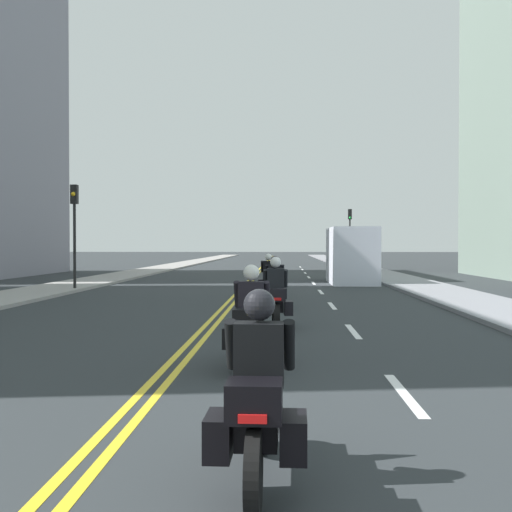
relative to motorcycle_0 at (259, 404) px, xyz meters
name	(u,v)px	position (x,y,z in m)	size (l,w,h in m)	color
ground_plane	(260,271)	(-1.54, 43.22, -0.65)	(264.00, 264.00, 0.00)	#2A2F32
sidewalk_left	(154,270)	(-9.57, 43.22, -0.59)	(2.86, 144.00, 0.12)	gray
sidewalk_right	(366,270)	(6.50, 43.22, -0.59)	(2.86, 144.00, 0.12)	gray
centreline_yellow_inner	(258,270)	(-1.66, 43.22, -0.65)	(0.12, 132.00, 0.01)	yellow
centreline_yellow_outer	(261,270)	(-1.42, 43.22, -0.65)	(0.12, 132.00, 0.01)	yellow
lane_dashes_white	(317,287)	(1.77, 24.22, -0.65)	(0.14, 56.40, 0.01)	silver
motorcycle_0	(259,404)	(0.00, 0.00, 0.00)	(0.77, 2.08, 1.57)	black
motorcycle_1	(251,325)	(-0.31, 4.98, 0.01)	(0.78, 2.29, 1.62)	black
motorcycle_2	(276,300)	(0.03, 9.85, 0.00)	(0.78, 2.12, 1.65)	black
motorcycle_3	(275,287)	(-0.04, 14.35, 0.00)	(0.77, 2.10, 1.60)	black
motorcycle_4	(268,279)	(-0.33, 18.92, 0.01)	(0.77, 2.20, 1.60)	black
traffic_light_near	(74,217)	(-8.54, 21.41, 2.44)	(0.28, 0.38, 4.46)	black
traffic_light_far	(350,228)	(5.47, 45.15, 2.61)	(0.28, 0.38, 4.74)	black
parked_truck	(350,258)	(3.67, 27.84, 0.62)	(2.20, 6.50, 2.80)	silver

